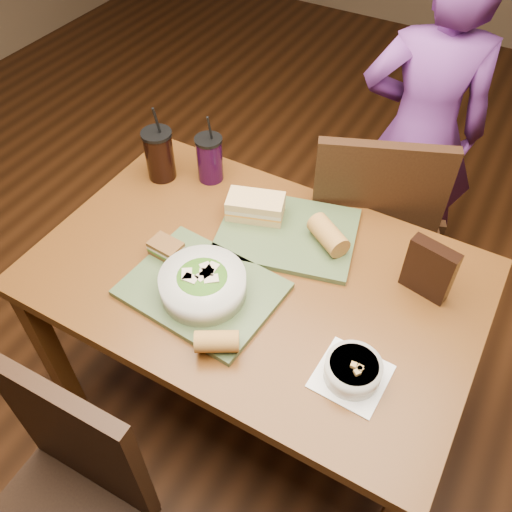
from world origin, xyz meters
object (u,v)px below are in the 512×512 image
at_px(chip_bag, 429,270).
at_px(dining_table, 256,291).
at_px(tray_near, 202,289).
at_px(chair_near, 67,500).
at_px(cup_berry, 210,158).
at_px(sandwich_near, 166,248).
at_px(diner, 420,134).
at_px(soup_bowl, 353,370).
at_px(tray_far, 287,233).
at_px(chair_far, 378,229).
at_px(sandwich_far, 255,207).
at_px(cup_cola, 159,154).
at_px(salad_bowl, 203,283).
at_px(baguette_near, 217,341).
at_px(baguette_far, 328,235).

bearing_deg(chip_bag, dining_table, -147.06).
bearing_deg(tray_near, chair_near, -94.30).
bearing_deg(cup_berry, sandwich_near, -76.53).
xyz_separation_m(diner, soup_bowl, (0.19, -1.17, 0.07)).
height_order(tray_far, soup_bowl, soup_bowl).
height_order(chair_far, sandwich_far, chair_far).
bearing_deg(cup_berry, diner, 51.57).
distance_m(dining_table, diner, 1.01).
distance_m(soup_bowl, cup_berry, 0.88).
height_order(chair_near, sandwich_near, chair_near).
bearing_deg(sandwich_far, dining_table, -59.99).
bearing_deg(cup_cola, tray_near, -41.89).
relative_size(chair_near, tray_far, 2.19).
bearing_deg(cup_berry, tray_far, -18.24).
relative_size(tray_near, soup_bowl, 2.35).
distance_m(tray_far, chip_bag, 0.45).
distance_m(diner, salad_bowl, 1.18).
xyz_separation_m(dining_table, baguette_near, (0.05, -0.29, 0.14)).
height_order(tray_near, sandwich_near, sandwich_near).
height_order(sandwich_far, baguette_near, sandwich_far).
relative_size(sandwich_near, cup_cola, 0.36).
relative_size(baguette_near, cup_cola, 0.40).
height_order(sandwich_far, chip_bag, chip_bag).
bearing_deg(sandwich_near, soup_bowl, -9.21).
distance_m(chair_far, salad_bowl, 0.81).
distance_m(baguette_near, baguette_far, 0.49).
bearing_deg(sandwich_far, baguette_near, -71.43).
xyz_separation_m(tray_near, cup_berry, (-0.26, 0.44, 0.07)).
relative_size(soup_bowl, chip_bag, 1.01).
height_order(chair_near, diner, diner).
bearing_deg(baguette_near, chair_near, -113.26).
height_order(tray_far, baguette_near, baguette_near).
bearing_deg(tray_near, tray_far, 71.86).
distance_m(tray_far, baguette_far, 0.14).
height_order(salad_bowl, sandwich_far, salad_bowl).
xyz_separation_m(chair_far, tray_near, (-0.30, -0.70, 0.21)).
distance_m(chair_near, baguette_near, 0.56).
height_order(baguette_far, cup_berry, cup_berry).
xyz_separation_m(chair_near, sandwich_near, (-0.12, 0.65, 0.28)).
bearing_deg(dining_table, cup_cola, 155.71).
height_order(tray_far, cup_berry, cup_berry).
relative_size(soup_bowl, baguette_near, 1.58).
xyz_separation_m(diner, tray_near, (-0.29, -1.13, 0.05)).
relative_size(salad_bowl, soup_bowl, 1.35).
distance_m(tray_near, sandwich_far, 0.34).
height_order(baguette_near, baguette_far, baguette_far).
bearing_deg(baguette_near, chip_bag, 49.27).
bearing_deg(dining_table, chip_bag, 21.39).
height_order(dining_table, baguette_far, baguette_far).
relative_size(dining_table, chair_far, 1.31).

